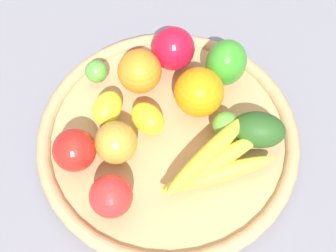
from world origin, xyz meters
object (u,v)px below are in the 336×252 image
(lime_0, at_px, (97,71))
(avocado, at_px, (258,130))
(orange_1, at_px, (140,71))
(banana_bunch, at_px, (214,163))
(apple_2, at_px, (173,49))
(apple_1, at_px, (74,150))
(lemon_0, at_px, (148,119))
(bell_pepper, at_px, (226,63))
(lime_1, at_px, (226,124))
(orange_0, at_px, (199,92))
(apple_0, at_px, (111,196))
(lemon_1, at_px, (107,108))
(apple_3, at_px, (116,143))

(lime_0, bearing_deg, avocado, -149.79)
(orange_1, bearing_deg, lime_0, 45.10)
(banana_bunch, bearing_deg, apple_2, -19.20)
(lime_0, distance_m, apple_1, 0.16)
(lemon_0, xyz_separation_m, bell_pepper, (0.00, -0.17, 0.02))
(lime_1, relative_size, apple_2, 0.56)
(apple_2, distance_m, avocado, 0.21)
(bell_pepper, bearing_deg, orange_0, -4.39)
(banana_bunch, relative_size, avocado, 2.20)
(lime_0, distance_m, apple_0, 0.24)
(lemon_0, bearing_deg, lemon_1, 37.86)
(lime_0, height_order, lemon_1, lemon_1)
(apple_3, distance_m, apple_2, 0.21)
(lime_1, bearing_deg, lemon_1, 45.56)
(avocado, bearing_deg, bell_pepper, -15.28)
(apple_2, height_order, orange_0, orange_0)
(apple_0, bearing_deg, banana_bunch, -105.43)
(banana_bunch, height_order, avocado, avocado)
(orange_0, xyz_separation_m, apple_1, (0.03, 0.22, -0.01))
(lemon_1, distance_m, bell_pepper, 0.22)
(avocado, bearing_deg, apple_0, 80.94)
(lime_1, relative_size, lime_0, 1.07)
(banana_bunch, relative_size, lime_0, 4.70)
(apple_3, xyz_separation_m, apple_0, (-0.07, 0.05, -0.00))
(lime_0, relative_size, lemon_0, 0.65)
(orange_1, relative_size, lemon_1, 1.21)
(lime_0, distance_m, orange_1, 0.08)
(banana_bunch, xyz_separation_m, avocado, (0.00, -0.09, 0.00))
(apple_3, xyz_separation_m, lemon_1, (0.07, -0.02, -0.01))
(apple_3, distance_m, lemon_1, 0.07)
(banana_bunch, height_order, lemon_0, banana_bunch)
(banana_bunch, distance_m, apple_1, 0.22)
(lemon_1, bearing_deg, orange_1, -74.88)
(apple_3, height_order, avocado, apple_3)
(orange_1, bearing_deg, apple_0, 135.50)
(lime_0, bearing_deg, orange_1, -134.90)
(apple_0, height_order, lemon_1, apple_0)
(orange_1, relative_size, apple_1, 1.11)
(apple_3, distance_m, banana_bunch, 0.16)
(lime_1, relative_size, avocado, 0.50)
(bell_pepper, xyz_separation_m, apple_1, (0.01, 0.29, -0.01))
(orange_1, distance_m, apple_1, 0.18)
(apple_3, xyz_separation_m, orange_1, (0.09, -0.11, 0.00))
(lime_1, relative_size, lemon_0, 0.69)
(orange_0, height_order, apple_1, orange_0)
(apple_2, height_order, lime_0, apple_2)
(avocado, bearing_deg, lemon_1, 44.19)
(lemon_1, bearing_deg, apple_3, 160.31)
(lime_0, bearing_deg, bell_pepper, -125.12)
(lemon_0, bearing_deg, orange_0, -100.35)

